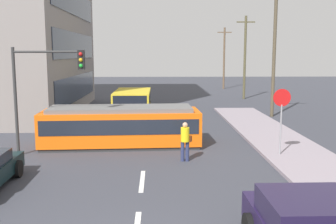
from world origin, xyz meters
The scene contains 13 objects.
ground_plane centered at (0.00, 10.00, 0.00)m, with size 120.00×120.00×0.00m, color #383A43.
sidewalk_curb_right centered at (6.80, 6.00, 0.07)m, with size 3.20×36.00×0.14m, color gray.
lane_stripe_2 centered at (0.00, 6.00, 0.01)m, with size 0.16×2.40×0.01m, color silver.
lane_stripe_3 centered at (0.00, 17.54, 0.01)m, with size 0.16×2.40×0.01m, color silver.
lane_stripe_4 centered at (0.00, 23.54, 0.01)m, with size 0.16×2.40×0.01m, color silver.
streetcar_tram centered at (-1.23, 11.54, 1.01)m, with size 7.78×2.87×1.95m.
city_bus centered at (-1.22, 20.98, 1.06)m, with size 2.57×5.57×1.85m.
pedestrian_crossing centered at (1.73, 8.60, 0.94)m, with size 0.48×0.36×1.67m.
stop_sign centered at (5.92, 9.08, 2.19)m, with size 0.76×0.07×2.88m.
traffic_light_mast centered at (-4.40, 9.78, 3.39)m, with size 3.14×0.33×4.80m.
utility_pole_mid centered at (8.87, 20.33, 4.66)m, with size 1.80×0.24×8.95m.
utility_pole_far centered at (9.33, 31.63, 4.28)m, with size 1.80×0.24×8.19m.
utility_pole_distant centered at (9.23, 43.17, 4.08)m, with size 1.80×0.24×7.80m.
Camera 1 is at (0.53, -7.58, 4.51)m, focal length 42.10 mm.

